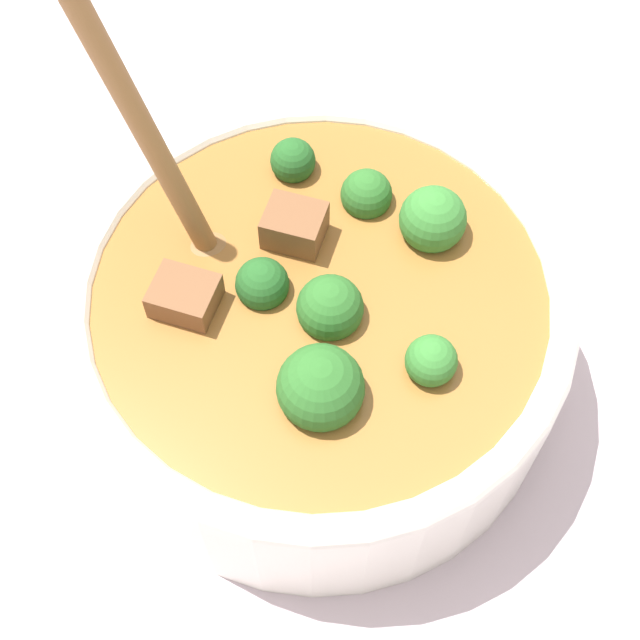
{
  "coord_description": "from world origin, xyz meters",
  "views": [
    {
      "loc": [
        -0.09,
        -0.23,
        0.48
      ],
      "look_at": [
        0.0,
        0.0,
        0.06
      ],
      "focal_mm": 50.0,
      "sensor_mm": 36.0,
      "label": 1
    }
  ],
  "objects": [
    {
      "name": "ground_plane",
      "position": [
        0.0,
        0.0,
        0.0
      ],
      "size": [
        4.0,
        4.0,
        0.0
      ],
      "primitive_type": "plane",
      "color": "silver"
    },
    {
      "name": "stew_bowl",
      "position": [
        -0.0,
        0.0,
        0.05
      ],
      "size": [
        0.27,
        0.27,
        0.25
      ],
      "color": "white",
      "rests_on": "ground_plane"
    }
  ]
}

